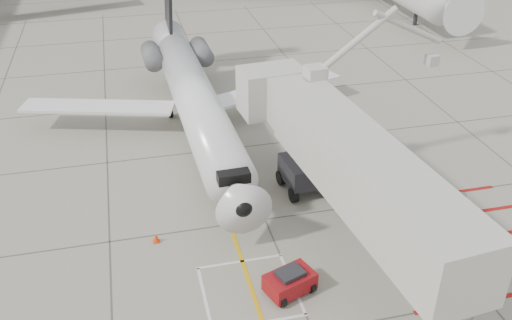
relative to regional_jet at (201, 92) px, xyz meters
name	(u,v)px	position (x,y,z in m)	size (l,w,h in m)	color
ground_plane	(286,269)	(1.88, -12.47, -3.88)	(260.00, 260.00, 0.00)	gray
regional_jet	(201,92)	(0.00, 0.00, 0.00)	(23.47, 29.59, 7.76)	white
jet_bridge	(365,187)	(5.42, -12.49, 0.16)	(9.56, 20.18, 8.07)	beige
pushback_tug	(290,281)	(1.60, -13.97, -3.25)	(2.14, 1.34, 1.25)	maroon
baggage_cart	(367,204)	(7.30, -9.18, -3.26)	(1.96, 1.24, 1.24)	#515055
ground_power_unit	(438,216)	(10.00, -11.60, -2.84)	(2.61, 1.52, 2.07)	silver
cone_nose	(156,238)	(-3.84, -9.01, -3.63)	(0.36, 0.36, 0.50)	red
cone_side	(259,205)	(1.82, -7.39, -3.64)	(0.34, 0.34, 0.47)	orange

